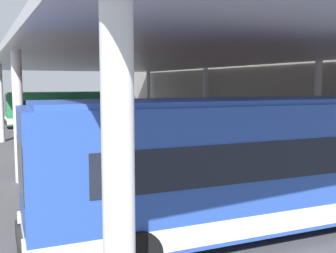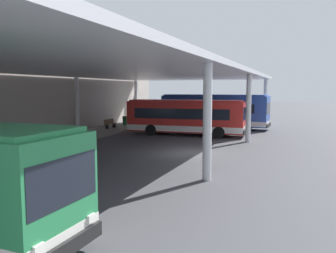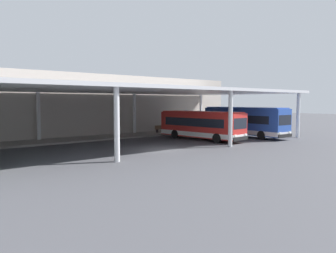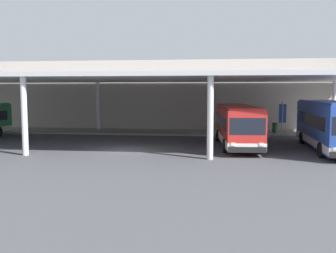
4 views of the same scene
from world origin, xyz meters
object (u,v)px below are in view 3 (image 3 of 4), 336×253
Objects in this scene: bus_middle_bay at (244,121)px; bus_second_bay at (201,125)px; trash_bin at (179,127)px; banner_sign at (186,118)px; bench_waiting at (161,129)px.

bus_second_bay is at bearing 171.17° from bus_middle_bay.
bus_second_bay is at bearing -116.56° from trash_bin.
banner_sign is at bearing 101.07° from bus_middle_bay.
trash_bin reaches higher than bench_waiting.
bus_middle_bay is at bearing -60.17° from bench_waiting.
bench_waiting is at bearing 82.89° from bus_second_bay.
bench_waiting is 4.07m from banner_sign.
bus_middle_bay reaches higher than bus_second_bay.
bus_second_bay is 0.93× the size of bus_middle_bay.
bus_middle_bay is 8.75m from banner_sign.
banner_sign is (-1.68, 8.59, 0.14)m from bus_middle_bay.
bus_second_bay reaches higher than trash_bin.
bus_second_bay is 5.93× the size of bench_waiting.
bench_waiting is at bearing 119.83° from bus_middle_bay.
banner_sign reaches higher than bench_waiting.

